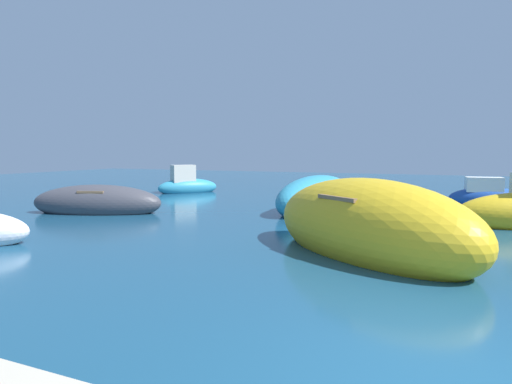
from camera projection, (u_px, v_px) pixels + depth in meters
moored_boat_3 at (368, 227)px, 9.49m from camera, size 5.96×5.30×2.13m
moored_boat_4 at (97, 203)px, 15.79m from camera, size 4.94×3.00×1.33m
moored_boat_5 at (317, 198)px, 16.38m from camera, size 2.80×5.53×1.73m
moored_boat_7 at (489, 197)px, 18.03m from camera, size 3.30×1.41×1.38m
moored_boat_8 at (187, 185)px, 23.61m from camera, size 2.90×3.29×1.72m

